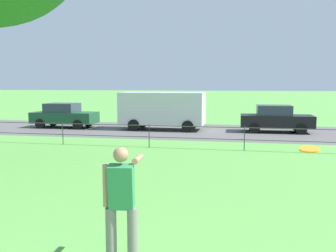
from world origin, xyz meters
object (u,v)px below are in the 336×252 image
(person_thrower, at_px, (122,204))
(car_black_center, at_px, (276,119))
(frisbee, at_px, (309,149))
(panel_van_right, at_px, (163,109))
(car_dark_green_far_right, at_px, (64,115))

(person_thrower, distance_m, car_black_center, 17.07)
(frisbee, bearing_deg, panel_van_right, 108.72)
(frisbee, xyz_separation_m, car_black_center, (1.02, 16.53, -1.09))
(frisbee, bearing_deg, car_black_center, 86.48)
(car_dark_green_far_right, bearing_deg, person_thrower, -60.46)
(frisbee, bearing_deg, car_dark_green_far_right, 126.19)
(person_thrower, height_order, car_black_center, person_thrower)
(person_thrower, height_order, panel_van_right, panel_van_right)
(car_dark_green_far_right, bearing_deg, frisbee, -53.81)
(person_thrower, height_order, frisbee, frisbee)
(panel_van_right, relative_size, car_black_center, 1.25)
(panel_van_right, xyz_separation_m, car_black_center, (6.57, 0.15, -0.49))
(car_dark_green_far_right, xyz_separation_m, panel_van_right, (6.33, 0.14, 0.49))
(person_thrower, xyz_separation_m, car_black_center, (3.61, 16.69, -0.22))
(car_dark_green_far_right, relative_size, panel_van_right, 0.80)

